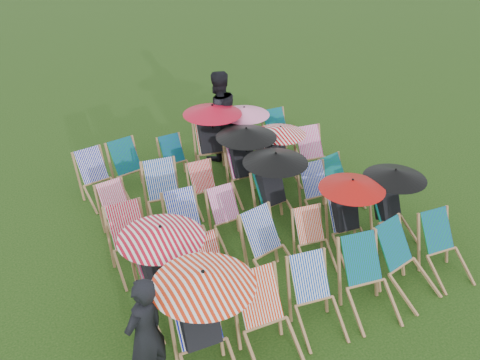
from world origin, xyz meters
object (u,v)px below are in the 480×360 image
deckchair_5 (446,249)px  deckchair_29 (281,135)px  person_left (146,334)px  deckchair_0 (204,324)px  person_rear (218,116)px

deckchair_5 → deckchair_29: bearing=95.5°
deckchair_29 → person_left: size_ratio=0.58×
deckchair_0 → person_rear: size_ratio=0.75×
deckchair_29 → person_rear: person_rear is taller
person_rear → deckchair_0: bearing=61.3°
deckchair_0 → deckchair_29: size_ratio=1.59×
deckchair_29 → person_left: 6.37m
person_rear → deckchair_29: bearing=158.0°
deckchair_0 → deckchair_5: (3.94, -0.04, -0.30)m
person_left → deckchair_5: bearing=149.8°
person_left → person_rear: person_rear is taller
person_left → person_rear: bearing=-152.0°
deckchair_5 → person_left: size_ratio=0.59×
deckchair_29 → person_left: bearing=-133.9°
deckchair_5 → person_rear: 5.28m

